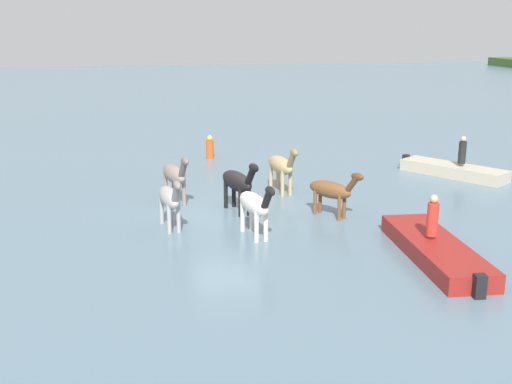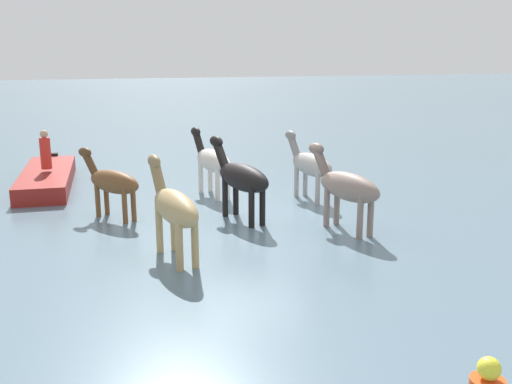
% 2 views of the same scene
% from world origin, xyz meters
% --- Properties ---
extents(ground_plane, '(157.27, 157.27, 0.00)m').
position_xyz_m(ground_plane, '(0.00, 0.00, 0.00)').
color(ground_plane, slate).
extents(horse_dark_mare, '(2.54, 1.16, 1.98)m').
position_xyz_m(horse_dark_mare, '(-0.04, 0.36, 1.09)').
color(horse_dark_mare, black).
rests_on(horse_dark_mare, ground_plane).
extents(horse_chestnut_trailing, '(2.38, 0.87, 1.84)m').
position_xyz_m(horse_chestnut_trailing, '(1.38, -2.05, 1.01)').
color(horse_chestnut_trailing, '#9E9993').
rests_on(horse_chestnut_trailing, ground_plane).
extents(horse_rear_stallion, '(2.55, 0.94, 1.97)m').
position_xyz_m(horse_rear_stallion, '(-2.31, 2.39, 1.08)').
color(horse_rear_stallion, tan).
rests_on(horse_rear_stallion, ground_plane).
extents(horse_pinto_flank, '(2.49, 1.07, 1.93)m').
position_xyz_m(horse_pinto_flank, '(-1.60, -1.74, 1.06)').
color(horse_pinto_flank, gray).
rests_on(horse_pinto_flank, ground_plane).
extents(horse_gray_outer, '(1.97, 1.57, 1.71)m').
position_xyz_m(horse_gray_outer, '(1.06, 3.40, 0.94)').
color(horse_gray_outer, brown).
rests_on(horse_gray_outer, ground_plane).
extents(horse_lead, '(2.43, 0.96, 1.88)m').
position_xyz_m(horse_lead, '(2.64, 0.48, 1.04)').
color(horse_lead, silver).
rests_on(horse_lead, ground_plane).
extents(boat_skiff_near, '(4.47, 3.65, 0.74)m').
position_xyz_m(boat_skiff_near, '(-3.77, 10.31, 0.17)').
color(boat_skiff_near, '#B7AD93').
rests_on(boat_skiff_near, ground_plane).
extents(boat_launch_far, '(5.39, 1.70, 0.75)m').
position_xyz_m(boat_launch_far, '(5.36, 5.15, 0.18)').
color(boat_launch_far, maroon).
rests_on(boat_launch_far, ground_plane).
extents(person_boatman_standing, '(0.32, 0.32, 1.19)m').
position_xyz_m(person_boatman_standing, '(-3.51, 10.55, 1.14)').
color(person_boatman_standing, black).
rests_on(person_boatman_standing, boat_skiff_near).
extents(person_helmsman_aft, '(0.32, 0.32, 1.19)m').
position_xyz_m(person_helmsman_aft, '(5.09, 5.12, 1.15)').
color(person_helmsman_aft, red).
rests_on(person_helmsman_aft, boat_launch_far).
extents(buoy_channel_marker, '(0.36, 0.36, 1.14)m').
position_xyz_m(buoy_channel_marker, '(-9.17, 0.33, 0.51)').
color(buoy_channel_marker, '#E54C19').
rests_on(buoy_channel_marker, ground_plane).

